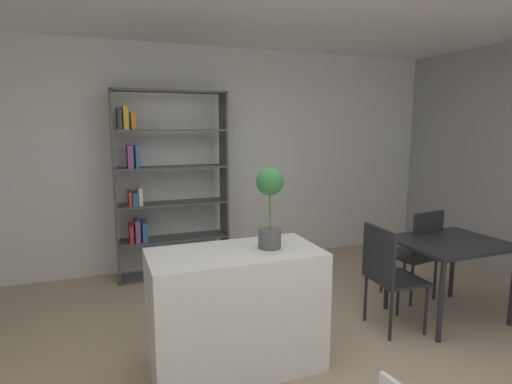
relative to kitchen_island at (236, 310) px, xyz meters
The scene contains 8 objects.
ground_plane 0.57m from the kitchen_island, 47.59° to the right, with size 9.41×9.41×0.00m, color tan.
back_partition 2.61m from the kitchen_island, 84.31° to the left, with size 6.84×0.06×2.75m, color silver.
kitchen_island is the anchor object (origin of this frame).
potted_plant_on_island 0.84m from the kitchen_island, ahead, with size 0.20×0.20×0.59m.
open_bookshelf 2.24m from the kitchen_island, 95.60° to the left, with size 1.30×0.33×2.18m.
dining_table 2.11m from the kitchen_island, ahead, with size 0.95×0.80×0.74m.
dining_chair_far 2.17m from the kitchen_island, 13.06° to the left, with size 0.47×0.51×0.95m.
dining_chair_island_side 1.41m from the kitchen_island, ahead, with size 0.44×0.47×0.93m.
Camera 1 is at (-1.11, -2.46, 1.78)m, focal length 29.00 mm.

